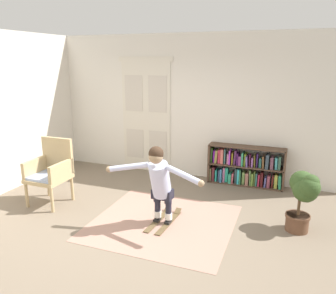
{
  "coord_description": "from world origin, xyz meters",
  "views": [
    {
      "loc": [
        1.9,
        -3.89,
        2.39
      ],
      "look_at": [
        0.11,
        0.86,
        1.05
      ],
      "focal_mm": 35.47,
      "sensor_mm": 36.0,
      "label": 1
    }
  ],
  "objects_px": {
    "bookshelf": "(245,168)",
    "person_skier": "(159,179)",
    "potted_plant": "(304,193)",
    "skis_pair": "(164,220)",
    "wicker_chair": "(51,170)"
  },
  "relations": [
    {
      "from": "bookshelf",
      "to": "skis_pair",
      "type": "xyz_separation_m",
      "value": [
        -0.91,
        -2.0,
        -0.32
      ]
    },
    {
      "from": "bookshelf",
      "to": "wicker_chair",
      "type": "xyz_separation_m",
      "value": [
        -2.96,
        -2.0,
        0.23
      ]
    },
    {
      "from": "wicker_chair",
      "to": "potted_plant",
      "type": "relative_size",
      "value": 1.26
    },
    {
      "from": "bookshelf",
      "to": "wicker_chair",
      "type": "distance_m",
      "value": 3.58
    },
    {
      "from": "wicker_chair",
      "to": "person_skier",
      "type": "distance_m",
      "value": 2.06
    },
    {
      "from": "skis_pair",
      "to": "person_skier",
      "type": "relative_size",
      "value": 0.56
    },
    {
      "from": "bookshelf",
      "to": "potted_plant",
      "type": "xyz_separation_m",
      "value": [
        1.03,
        -1.53,
        0.22
      ]
    },
    {
      "from": "bookshelf",
      "to": "person_skier",
      "type": "height_order",
      "value": "person_skier"
    },
    {
      "from": "potted_plant",
      "to": "person_skier",
      "type": "relative_size",
      "value": 0.59
    },
    {
      "from": "potted_plant",
      "to": "skis_pair",
      "type": "bearing_deg",
      "value": -166.32
    },
    {
      "from": "bookshelf",
      "to": "wicker_chair",
      "type": "bearing_deg",
      "value": -146.04
    },
    {
      "from": "bookshelf",
      "to": "potted_plant",
      "type": "bearing_deg",
      "value": -56.04
    },
    {
      "from": "wicker_chair",
      "to": "potted_plant",
      "type": "height_order",
      "value": "wicker_chair"
    },
    {
      "from": "wicker_chair",
      "to": "bookshelf",
      "type": "bearing_deg",
      "value": 33.96
    },
    {
      "from": "wicker_chair",
      "to": "skis_pair",
      "type": "relative_size",
      "value": 1.32
    }
  ]
}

